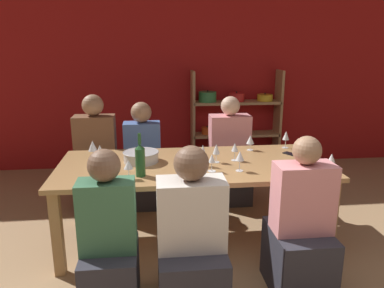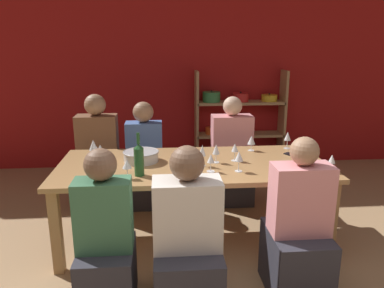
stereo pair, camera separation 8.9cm
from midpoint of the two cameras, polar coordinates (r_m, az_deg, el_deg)
wall_back_red at (r=5.50m, az=0.50°, el=10.55°), size 8.80×0.06×2.70m
shelf_unit at (r=5.51m, az=7.64°, el=2.55°), size 1.30×0.30×1.42m
dining_table at (r=3.37m, az=0.90°, el=-4.18°), size 2.38×1.05×0.75m
mixing_bowl at (r=3.40m, az=-7.03°, el=-1.80°), size 0.32×0.32×0.10m
wine_bottle_green at (r=3.02m, az=-7.25°, el=-2.31°), size 0.08×0.08×0.35m
wine_glass_empty_a at (r=3.10m, az=3.71°, el=-2.35°), size 0.07×0.07×0.15m
wine_glass_empty_b at (r=3.24m, az=2.37°, el=-1.07°), size 0.06×0.06×0.19m
wine_glass_empty_c at (r=2.98m, az=-9.03°, el=-3.12°), size 0.07×0.07×0.15m
wine_glass_empty_d at (r=3.34m, az=4.46°, el=-0.86°), size 0.07×0.07×0.17m
wine_glass_empty_e at (r=3.40m, az=7.30°, el=-0.63°), size 0.06×0.06×0.16m
wine_glass_red_a at (r=3.12m, az=7.99°, el=-1.97°), size 0.07×0.07×0.17m
wine_glass_empty_f at (r=3.45m, az=-13.08°, el=-0.82°), size 0.08×0.08×0.16m
wine_glass_red_b at (r=3.76m, az=9.72°, el=0.54°), size 0.08×0.08×0.15m
wine_glass_empty_g at (r=3.53m, az=-14.10°, el=-0.20°), size 0.08×0.08×0.18m
wine_glass_red_c at (r=3.29m, az=-13.32°, el=-1.85°), size 0.07×0.07×0.15m
wine_glass_red_d at (r=3.91m, az=15.00°, el=1.07°), size 0.07×0.07×0.18m
wine_glass_white_a at (r=3.31m, az=21.26°, el=-2.29°), size 0.07×0.07×0.15m
cell_phone at (r=3.71m, az=15.67°, el=-1.59°), size 0.14×0.16×0.01m
person_near_a at (r=2.88m, az=16.65°, el=-13.63°), size 0.41×0.51×1.18m
person_far_a at (r=4.26m, az=-13.37°, el=-3.37°), size 0.43×0.54×1.27m
person_near_b at (r=2.71m, az=-12.03°, el=-15.40°), size 0.37×0.47×1.14m
person_far_b at (r=4.38m, az=6.54°, el=-2.92°), size 0.45×0.57×1.22m
person_near_c at (r=2.65m, az=0.28°, el=-15.92°), size 0.45×0.57×1.16m
person_far_c at (r=4.26m, az=-6.58°, el=-3.47°), size 0.40×0.50×1.17m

